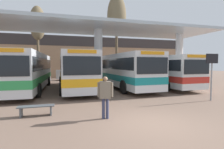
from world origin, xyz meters
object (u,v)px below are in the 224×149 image
object	(u,v)px
transit_bus_right_bay	(123,69)
parked_car_street	(72,73)
transit_bus_center_bay	(75,70)
transit_bus_far_right_bay	(158,70)
poplar_tree_behind_left	(38,24)
pedestrian_waiting	(105,93)
info_sign_platform	(212,67)
poplar_tree_behind_right	(117,17)
transit_bus_left_bay	(29,70)
waiting_bench_mid_platform	(36,108)

from	to	relation	value
transit_bus_right_bay	parked_car_street	size ratio (longest dim) A/B	2.33
transit_bus_center_bay	transit_bus_right_bay	xyz separation A→B (m)	(4.54, -0.70, 0.00)
transit_bus_far_right_bay	poplar_tree_behind_left	distance (m)	16.12
pedestrian_waiting	poplar_tree_behind_left	size ratio (longest dim) A/B	0.18
info_sign_platform	poplar_tree_behind_right	bearing A→B (deg)	96.21
transit_bus_far_right_bay	info_sign_platform	xyz separation A→B (m)	(-0.54, -7.16, 0.39)
transit_bus_left_bay	pedestrian_waiting	world-z (taller)	transit_bus_left_bay
transit_bus_left_bay	transit_bus_center_bay	world-z (taller)	transit_bus_center_bay
waiting_bench_mid_platform	poplar_tree_behind_left	distance (m)	17.74
transit_bus_left_bay	poplar_tree_behind_left	world-z (taller)	poplar_tree_behind_left
transit_bus_left_bay	parked_car_street	distance (m)	10.35
transit_bus_far_right_bay	poplar_tree_behind_right	distance (m)	10.51
transit_bus_center_bay	parked_car_street	xyz separation A→B (m)	(0.30, 9.58, -0.73)
transit_bus_left_bay	transit_bus_center_bay	bearing A→B (deg)	179.73
transit_bus_right_bay	poplar_tree_behind_left	world-z (taller)	poplar_tree_behind_left
poplar_tree_behind_left	parked_car_street	world-z (taller)	poplar_tree_behind_left
transit_bus_center_bay	poplar_tree_behind_right	world-z (taller)	poplar_tree_behind_right
transit_bus_center_bay	pedestrian_waiting	xyz separation A→B (m)	(0.54, -9.46, -0.71)
poplar_tree_behind_right	parked_car_street	size ratio (longest dim) A/B	2.62
transit_bus_left_bay	parked_car_street	size ratio (longest dim) A/B	2.63
transit_bus_center_bay	pedestrian_waiting	bearing A→B (deg)	92.77
waiting_bench_mid_platform	transit_bus_far_right_bay	bearing A→B (deg)	35.45
parked_car_street	transit_bus_right_bay	bearing A→B (deg)	-69.79
poplar_tree_behind_left	pedestrian_waiting	bearing A→B (deg)	-75.31
transit_bus_left_bay	waiting_bench_mid_platform	bearing A→B (deg)	102.48
waiting_bench_mid_platform	poplar_tree_behind_right	size ratio (longest dim) A/B	0.13
transit_bus_right_bay	transit_bus_far_right_bay	bearing A→B (deg)	179.06
parked_car_street	poplar_tree_behind_left	bearing A→B (deg)	-161.64
transit_bus_right_bay	transit_bus_center_bay	bearing A→B (deg)	-11.21
transit_bus_right_bay	waiting_bench_mid_platform	size ratio (longest dim) A/B	6.86
transit_bus_right_bay	info_sign_platform	world-z (taller)	transit_bus_right_bay
transit_bus_far_right_bay	poplar_tree_behind_right	bearing A→B (deg)	-75.99
waiting_bench_mid_platform	info_sign_platform	world-z (taller)	info_sign_platform
transit_bus_right_bay	poplar_tree_behind_right	size ratio (longest dim) A/B	0.89
transit_bus_far_right_bay	poplar_tree_behind_right	world-z (taller)	poplar_tree_behind_right
transit_bus_right_bay	pedestrian_waiting	bearing A→B (deg)	63.02
transit_bus_far_right_bay	pedestrian_waiting	xyz separation A→B (m)	(-7.85, -8.86, -0.62)
transit_bus_center_bay	poplar_tree_behind_left	world-z (taller)	poplar_tree_behind_left
transit_bus_right_bay	poplar_tree_behind_right	distance (m)	10.45
transit_bus_far_right_bay	parked_car_street	xyz separation A→B (m)	(-8.09, 10.18, -0.65)
waiting_bench_mid_platform	info_sign_platform	distance (m)	10.32
waiting_bench_mid_platform	transit_bus_left_bay	bearing A→B (deg)	100.68
transit_bus_center_bay	waiting_bench_mid_platform	bearing A→B (deg)	73.81
transit_bus_left_bay	waiting_bench_mid_platform	size ratio (longest dim) A/B	7.74
transit_bus_far_right_bay	info_sign_platform	world-z (taller)	transit_bus_far_right_bay
info_sign_platform	parked_car_street	distance (m)	18.94
poplar_tree_behind_right	pedestrian_waiting	bearing A→B (deg)	-109.39
transit_bus_center_bay	transit_bus_far_right_bay	distance (m)	8.41
pedestrian_waiting	poplar_tree_behind_right	world-z (taller)	poplar_tree_behind_right
poplar_tree_behind_right	parked_car_street	distance (m)	10.19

